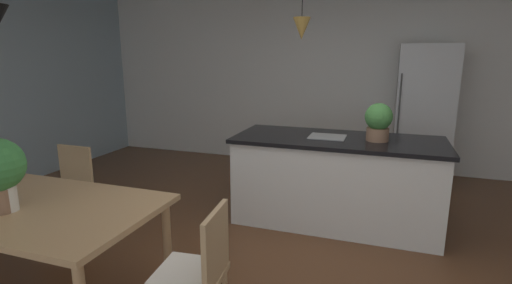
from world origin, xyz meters
name	(u,v)px	position (x,y,z in m)	size (l,w,h in m)	color
ground_plane	(293,272)	(0.00, 0.00, -0.02)	(10.00, 8.40, 0.04)	brown
wall_back_kitchen	(345,79)	(0.00, 3.26, 1.35)	(10.00, 0.12, 2.70)	white
dining_table	(17,210)	(-1.72, -0.97, 0.68)	(1.99, 0.99, 0.74)	tan
chair_far_left	(67,190)	(-2.17, -0.11, 0.47)	(0.41, 0.41, 0.87)	tan
chair_kitchen_end	(196,272)	(-0.36, -0.97, 0.47)	(0.44, 0.44, 0.87)	tan
kitchen_island	(336,179)	(0.19, 1.07, 0.46)	(2.07, 0.90, 0.91)	silver
refrigerator	(423,114)	(1.10, 2.86, 0.93)	(0.73, 0.67, 1.86)	silver
pendant_over_island_main	(302,28)	(-0.21, 1.07, 1.97)	(0.17, 0.17, 0.84)	black
potted_plant_on_island	(378,121)	(0.56, 1.07, 1.09)	(0.26, 0.26, 0.37)	#8C664C
vase_on_dining_table	(6,195)	(-1.62, -1.11, 0.85)	(0.12, 0.12, 0.22)	silver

